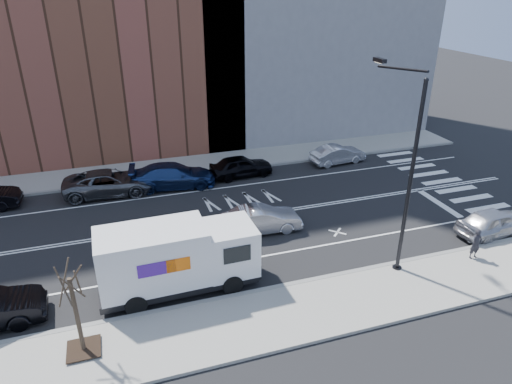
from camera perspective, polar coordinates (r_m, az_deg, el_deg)
ground at (r=26.18m, az=-5.01°, el=-3.63°), size 120.00×120.00×0.00m
sidewalk_near at (r=19.13m, az=1.39°, el=-15.58°), size 44.00×3.60×0.15m
sidewalk_far at (r=34.00m, az=-8.49°, el=3.30°), size 44.00×3.60×0.15m
curb_near at (r=20.44m, az=-0.32°, el=-12.44°), size 44.00×0.25×0.17m
curb_far at (r=32.35m, az=-7.92°, el=2.20°), size 44.00×0.25×0.17m
crosswalk at (r=33.15m, az=22.96°, el=0.78°), size 3.00×14.00×0.01m
road_markings at (r=26.18m, az=-5.01°, el=-3.62°), size 40.00×8.60×0.01m
bldg_brick at (r=38.20m, az=-24.34°, el=20.76°), size 26.00×10.00×22.00m
streetlight at (r=20.96m, az=18.15°, el=2.94°), size 0.44×4.02×9.34m
street_tree at (r=18.02m, az=-21.33°, el=-14.96°), size 1.20×1.20×3.75m
fedex_van at (r=20.15m, az=-9.86°, el=-8.03°), size 6.94×2.58×3.15m
far_parked_c at (r=30.48m, az=-17.89°, el=1.12°), size 5.75×2.90×1.56m
far_parked_d at (r=30.50m, az=-10.34°, el=2.03°), size 5.76×2.90×1.60m
far_parked_e at (r=31.71m, az=-1.90°, el=3.25°), size 4.51×2.07×1.50m
far_parked_f at (r=34.60m, az=10.18°, el=4.66°), size 4.30×1.90×1.37m
driving_sedan at (r=24.72m, az=0.65°, el=-3.47°), size 4.42×1.71×1.43m
near_parked_front at (r=27.58m, az=27.64°, el=-3.34°), size 4.47×2.11×1.48m
pedestrian at (r=24.57m, az=25.81°, el=-5.85°), size 0.60×0.42×1.57m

